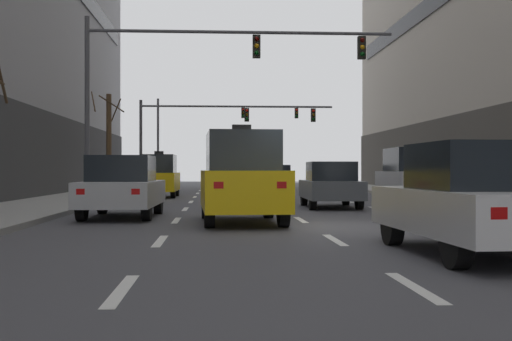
{
  "coord_description": "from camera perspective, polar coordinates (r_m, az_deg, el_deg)",
  "views": [
    {
      "loc": [
        -2.22,
        -15.31,
        1.32
      ],
      "look_at": [
        -0.07,
        20.38,
        1.28
      ],
      "focal_mm": 46.52,
      "sensor_mm": 36.0,
      "label": 1
    }
  ],
  "objects": [
    {
      "name": "lane_stripe_l2_s3",
      "position": [
        12.57,
        6.78,
        -5.94
      ],
      "size": [
        0.16,
        2.0,
        0.01
      ],
      "primitive_type": "cube",
      "color": "silver",
      "rests_on": "ground"
    },
    {
      "name": "lane_stripe_l1_s2",
      "position": [
        7.5,
        -11.49,
        -10.03
      ],
      "size": [
        0.16,
        2.0,
        0.01
      ],
      "primitive_type": "cube",
      "color": "silver",
      "rests_on": "ground"
    },
    {
      "name": "lane_stripe_l3_s8",
      "position": [
        37.73,
        4.9,
        -1.94
      ],
      "size": [
        0.16,
        2.0,
        0.01
      ],
      "primitive_type": "cube",
      "color": "silver",
      "rests_on": "ground"
    },
    {
      "name": "lane_stripe_l3_s3",
      "position": [
        13.53,
        20.53,
        -5.51
      ],
      "size": [
        0.16,
        2.0,
        0.01
      ],
      "primitive_type": "cube",
      "color": "silver",
      "rests_on": "ground"
    },
    {
      "name": "lane_stripe_l2_s6",
      "position": [
        27.43,
        1.2,
        -2.69
      ],
      "size": [
        0.16,
        2.0,
        0.01
      ],
      "primitive_type": "cube",
      "color": "silver",
      "rests_on": "ground"
    },
    {
      "name": "lane_stripe_l3_s6",
      "position": [
        27.88,
        7.88,
        -2.64
      ],
      "size": [
        0.16,
        2.0,
        0.01
      ],
      "primitive_type": "cube",
      "color": "silver",
      "rests_on": "ground"
    },
    {
      "name": "lane_stripe_l2_s8",
      "position": [
        37.4,
        -0.04,
        -1.96
      ],
      "size": [
        0.16,
        2.0,
        0.01
      ],
      "primitive_type": "cube",
      "color": "silver",
      "rests_on": "ground"
    },
    {
      "name": "pedestrian_1",
      "position": [
        34.23,
        16.37,
        -0.35
      ],
      "size": [
        0.45,
        0.36,
        1.62
      ],
      "color": "black",
      "rests_on": "sidewalk_right"
    },
    {
      "name": "lane_stripe_l1_s9",
      "position": [
        42.34,
        -4.85,
        -1.72
      ],
      "size": [
        0.16,
        2.0,
        0.01
      ],
      "primitive_type": "cube",
      "color": "silver",
      "rests_on": "ground"
    },
    {
      "name": "lane_stripe_l1_s6",
      "position": [
        27.36,
        -5.61,
        -2.7
      ],
      "size": [
        0.16,
        2.0,
        0.01
      ],
      "primitive_type": "cube",
      "color": "silver",
      "rests_on": "ground"
    },
    {
      "name": "lane_stripe_l2_s10",
      "position": [
        47.38,
        -0.76,
        -1.53
      ],
      "size": [
        0.16,
        2.0,
        0.01
      ],
      "primitive_type": "cube",
      "color": "silver",
      "rests_on": "ground"
    },
    {
      "name": "taxi_driving_2",
      "position": [
        42.73,
        -2.63,
        -0.24
      ],
      "size": [
        2.13,
        4.64,
        2.39
      ],
      "color": "black",
      "rests_on": "ground"
    },
    {
      "name": "ground_plane",
      "position": [
        15.52,
        4.81,
        -4.81
      ],
      "size": [
        120.0,
        120.0,
        0.0
      ],
      "primitive_type": "plane",
      "color": "#424247"
    },
    {
      "name": "lane_stripe_l3_s10",
      "position": [
        47.64,
        3.15,
        -1.52
      ],
      "size": [
        0.16,
        2.0,
        0.01
      ],
      "primitive_type": "cube",
      "color": "silver",
      "rests_on": "ground"
    },
    {
      "name": "lane_stripe_l2_s9",
      "position": [
        42.39,
        -0.44,
        -1.72
      ],
      "size": [
        0.16,
        2.0,
        0.01
      ],
      "primitive_type": "cube",
      "color": "silver",
      "rests_on": "ground"
    },
    {
      "name": "traffic_signal_2",
      "position": [
        53.95,
        -3.74,
        4.14
      ],
      "size": [
        12.58,
        0.34,
        6.93
      ],
      "color": "#4C4C51",
      "rests_on": "sidewalk_left"
    },
    {
      "name": "lane_stripe_l3_s4",
      "position": [
        18.2,
        14.1,
        -4.08
      ],
      "size": [
        0.16,
        2.0,
        0.01
      ],
      "primitive_type": "cube",
      "color": "silver",
      "rests_on": "ground"
    },
    {
      "name": "car_parked_3",
      "position": [
        26.82,
        13.19,
        -0.44
      ],
      "size": [
        1.99,
        4.55,
        2.18
      ],
      "color": "black",
      "rests_on": "ground"
    },
    {
      "name": "lane_stripe_l2_s5",
      "position": [
        22.46,
        2.24,
        -3.3
      ],
      "size": [
        0.16,
        2.0,
        0.01
      ],
      "primitive_type": "cube",
      "color": "silver",
      "rests_on": "ground"
    },
    {
      "name": "lane_stripe_l2_s7",
      "position": [
        32.41,
        0.48,
        -2.27
      ],
      "size": [
        0.16,
        2.0,
        0.01
      ],
      "primitive_type": "cube",
      "color": "silver",
      "rests_on": "ground"
    },
    {
      "name": "car_driving_0",
      "position": [
        10.73,
        18.24,
        -2.43
      ],
      "size": [
        2.08,
        4.67,
        1.73
      ],
      "color": "black",
      "rests_on": "ground"
    },
    {
      "name": "lane_stripe_l1_s7",
      "position": [
        32.35,
        -5.28,
        -2.27
      ],
      "size": [
        0.16,
        2.0,
        0.01
      ],
      "primitive_type": "cube",
      "color": "silver",
      "rests_on": "ground"
    },
    {
      "name": "street_tree_0",
      "position": [
        36.31,
        -12.55,
        2.51
      ],
      "size": [
        1.94,
        1.72,
        5.43
      ],
      "color": "#4C3823",
      "rests_on": "sidewalk_left"
    },
    {
      "name": "lane_stripe_l3_s9",
      "position": [
        42.68,
        3.92,
        -1.71
      ],
      "size": [
        0.16,
        2.0,
        0.01
      ],
      "primitive_type": "cube",
      "color": "silver",
      "rests_on": "ground"
    },
    {
      "name": "lane_stripe_l3_s5",
      "position": [
        23.01,
        10.34,
        -3.22
      ],
      "size": [
        0.16,
        2.0,
        0.01
      ],
      "primitive_type": "cube",
      "color": "silver",
      "rests_on": "ground"
    },
    {
      "name": "lane_stripe_l2_s4",
      "position": [
        17.5,
        3.86,
        -4.25
      ],
      "size": [
        0.16,
        2.0,
        0.01
      ],
      "primitive_type": "cube",
      "color": "silver",
      "rests_on": "ground"
    },
    {
      "name": "car_driving_1",
      "position": [
        23.23,
        6.42,
        -1.26
      ],
      "size": [
        1.88,
        4.3,
        1.6
      ],
      "color": "black",
      "rests_on": "ground"
    },
    {
      "name": "taxi_driving_3",
      "position": [
        16.5,
        -1.25,
        -0.62
      ],
      "size": [
        2.14,
        4.73,
        2.44
      ],
      "color": "black",
      "rests_on": "ground"
    },
    {
      "name": "lane_stripe_l3_s7",
      "position": [
        32.79,
        6.17,
        -2.24
      ],
      "size": [
        0.16,
        2.0,
        0.01
      ],
      "primitive_type": "cube",
      "color": "silver",
      "rests_on": "ground"
    },
    {
      "name": "lane_stripe_l1_s10",
      "position": [
        47.34,
        -4.7,
        -1.53
      ],
      "size": [
        0.16,
        2.0,
        0.01
      ],
      "primitive_type": "cube",
      "color": "silver",
      "rests_on": "ground"
    },
    {
      "name": "lane_stripe_l2_s2",
      "position": [
        7.75,
        13.45,
        -9.7
      ],
      "size": [
        0.16,
        2.0,
        0.01
      ],
      "primitive_type": "cube",
      "color": "silver",
      "rests_on": "ground"
    },
    {
      "name": "traffic_signal_1",
      "position": [
        41.69,
        -3.55,
        4.13
      ],
      "size": [
        12.11,
        0.35,
        5.53
      ],
      "color": "#4C4C51",
      "rests_on": "sidewalk_left"
    },
    {
      "name": "lane_stripe_l1_s3",
      "position": [
        12.42,
        -8.24,
        -6.01
      ],
      "size": [
        0.16,
        2.0,
        0.01
      ],
      "primitive_type": "cube",
      "color": "silver",
      "rests_on": "ground"
    },
    {
      "name": "car_parked_2",
      "position": [
        18.94,
        20.47,
        -1.47
      ],
      "size": [
        1.85,
        4.4,
        1.65
      ],
      "color": "black",
      "rests_on": "ground"
    },
    {
      "name": "lane_stripe_l1_s5",
      "position": [
        22.37,
        -6.1,
        -3.31
      ],
      "size": [
        0.16,
        2.0,
        0.01
      ],
      "primitive_type": "cube",
      "color": "silver",
      "rests_on": "ground"
    },
    {
      "name": "traffic_signal_0",
      "position": [
        24.69,
        -5.18,
        8.75
      ],
      "size": [
        11.32,
        0.35,
        6.76
      ],
      "color": "#4C4C51",
      "rests_on": "sidewalk_left"
    },
    {
      "name": "lane_stripe_l1_s8",
      "position": [
        37.34,
        -5.03,
        -1.96
      ],
      "size": [
        0.16,
        2.0,
        0.01
      ],
      "primitive_type": "cube",
      "color": "silver",
      "rests_on": "ground"
    },
    {
      "name": "lane_stripe_l1_s4",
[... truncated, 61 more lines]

